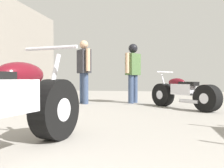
% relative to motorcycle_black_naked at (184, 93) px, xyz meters
% --- Properties ---
extents(ground_plane, '(18.82, 18.82, 0.00)m').
position_rel_motorcycle_black_naked_xyz_m(ground_plane, '(-1.05, -1.99, -0.36)').
color(ground_plane, gray).
extents(motorcycle_black_naked, '(1.46, 1.53, 0.88)m').
position_rel_motorcycle_black_naked_xyz_m(motorcycle_black_naked, '(0.00, 0.00, 0.00)').
color(motorcycle_black_naked, black).
rests_on(motorcycle_black_naked, ground_plane).
extents(mechanic_in_blue, '(0.53, 0.62, 1.75)m').
position_rel_motorcycle_black_naked_xyz_m(mechanic_in_blue, '(-2.61, 0.66, 0.64)').
color(mechanic_in_blue, '#384766').
rests_on(mechanic_in_blue, ground_plane).
extents(mechanic_with_helmet, '(0.42, 0.63, 1.68)m').
position_rel_motorcycle_black_naked_xyz_m(mechanic_with_helmet, '(-1.29, 1.09, 0.65)').
color(mechanic_with_helmet, '#384766').
rests_on(mechanic_with_helmet, ground_plane).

